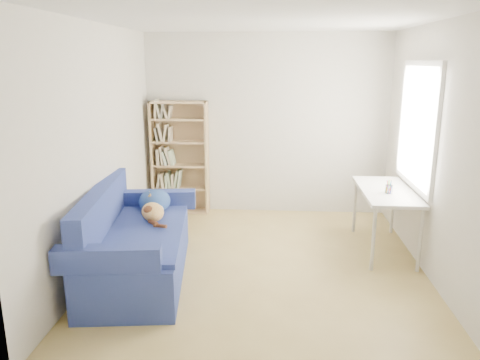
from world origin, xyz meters
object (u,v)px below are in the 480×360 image
at_px(sofa, 135,243).
at_px(bookshelf, 180,162).
at_px(pen_cup, 389,188).
at_px(desk, 386,195).

height_order(sofa, bookshelf, bookshelf).
relative_size(bookshelf, pen_cup, 10.29).
distance_m(sofa, pen_cup, 2.87).
xyz_separation_m(bookshelf, pen_cup, (2.67, -1.44, 0.05)).
distance_m(desk, pen_cup, 0.21).
bearing_deg(pen_cup, desk, 84.26).
bearing_deg(desk, bookshelf, 154.54).
bearing_deg(pen_cup, bookshelf, 151.69).
relative_size(sofa, bookshelf, 1.23).
height_order(bookshelf, pen_cup, bookshelf).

